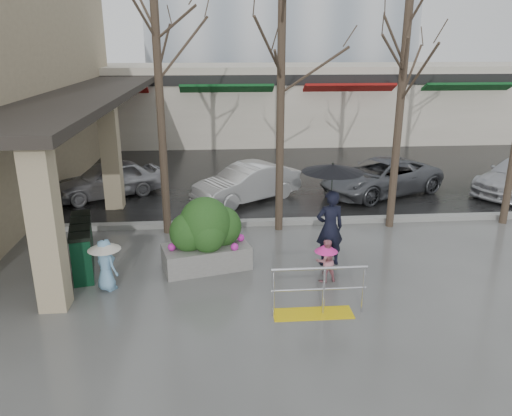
{
  "coord_description": "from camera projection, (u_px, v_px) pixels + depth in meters",
  "views": [
    {
      "loc": [
        -0.53,
        -9.88,
        5.18
      ],
      "look_at": [
        0.39,
        1.7,
        1.3
      ],
      "focal_mm": 35.0,
      "sensor_mm": 36.0,
      "label": 1
    }
  ],
  "objects": [
    {
      "name": "curb",
      "position": [
        237.0,
        223.0,
        14.78
      ],
      "size": [
        120.0,
        0.3,
        0.15
      ],
      "primitive_type": "cube",
      "color": "gray",
      "rests_on": "ground"
    },
    {
      "name": "tree_mideast",
      "position": [
        405.0,
        54.0,
        13.22
      ],
      "size": [
        3.2,
        3.2,
        6.5
      ],
      "color": "#382B21",
      "rests_on": "ground"
    },
    {
      "name": "woman",
      "position": [
        331.0,
        205.0,
        11.76
      ],
      "size": [
        1.45,
        1.45,
        2.55
      ],
      "rotation": [
        0.0,
        0.0,
        3.28
      ],
      "color": "black",
      "rests_on": "ground"
    },
    {
      "name": "car_b",
      "position": [
        247.0,
        183.0,
        16.92
      ],
      "size": [
        3.92,
        3.24,
        1.26
      ],
      "primitive_type": "imported",
      "rotation": [
        0.0,
        0.0,
        -0.98
      ],
      "color": "silver",
      "rests_on": "ground"
    },
    {
      "name": "child_pink",
      "position": [
        326.0,
        258.0,
        11.19
      ],
      "size": [
        0.57,
        0.53,
        1.01
      ],
      "rotation": [
        0.0,
        0.0,
        3.39
      ],
      "color": "#CA7B88",
      "rests_on": "ground"
    },
    {
      "name": "car_c",
      "position": [
        381.0,
        177.0,
        17.68
      ],
      "size": [
        4.99,
        3.84,
        1.26
      ],
      "primitive_type": "imported",
      "rotation": [
        0.0,
        0.0,
        -1.13
      ],
      "color": "#55575C",
      "rests_on": "ground"
    },
    {
      "name": "street_asphalt",
      "position": [
        225.0,
        127.0,
        31.82
      ],
      "size": [
        120.0,
        36.0,
        0.01
      ],
      "primitive_type": "cube",
      "color": "black",
      "rests_on": "ground"
    },
    {
      "name": "ground",
      "position": [
        245.0,
        288.0,
        11.02
      ],
      "size": [
        120.0,
        120.0,
        0.0
      ],
      "primitive_type": "plane",
      "color": "#51514F",
      "rests_on": "ground"
    },
    {
      "name": "child_blue",
      "position": [
        105.0,
        260.0,
        10.77
      ],
      "size": [
        0.71,
        0.71,
        1.17
      ],
      "rotation": [
        0.0,
        0.0,
        2.43
      ],
      "color": "#78ACD6",
      "rests_on": "ground"
    },
    {
      "name": "pillar_back",
      "position": [
        111.0,
        155.0,
        15.85
      ],
      "size": [
        0.55,
        0.55,
        3.5
      ],
      "primitive_type": "cube",
      "color": "tan",
      "rests_on": "ground"
    },
    {
      "name": "news_boxes",
      "position": [
        82.0,
        246.0,
        11.82
      ],
      "size": [
        0.91,
        2.11,
        1.15
      ],
      "rotation": [
        0.0,
        0.0,
        0.22
      ],
      "color": "#0D3B22",
      "rests_on": "ground"
    },
    {
      "name": "canopy_slab",
      "position": [
        91.0,
        89.0,
        17.08
      ],
      "size": [
        2.8,
        18.0,
        0.25
      ],
      "primitive_type": "cube",
      "color": "#2D2823",
      "rests_on": "pillar_front"
    },
    {
      "name": "planter",
      "position": [
        206.0,
        235.0,
        11.8
      ],
      "size": [
        2.21,
        1.48,
        1.76
      ],
      "rotation": [
        0.0,
        0.0,
        0.25
      ],
      "color": "gray",
      "rests_on": "ground"
    },
    {
      "name": "pillar_front",
      "position": [
        46.0,
        227.0,
        9.7
      ],
      "size": [
        0.55,
        0.55,
        3.5
      ],
      "primitive_type": "cube",
      "color": "tan",
      "rests_on": "ground"
    },
    {
      "name": "car_a",
      "position": [
        108.0,
        179.0,
        17.36
      ],
      "size": [
        3.96,
        3.06,
        1.26
      ],
      "primitive_type": "imported",
      "rotation": [
        0.0,
        0.0,
        -1.08
      ],
      "color": "#ADACB1",
      "rests_on": "ground"
    },
    {
      "name": "tree_west",
      "position": [
        157.0,
        46.0,
        12.66
      ],
      "size": [
        3.2,
        3.2,
        6.8
      ],
      "color": "#382B21",
      "rests_on": "ground"
    },
    {
      "name": "handrail",
      "position": [
        316.0,
        297.0,
        9.87
      ],
      "size": [
        1.9,
        0.5,
        1.03
      ],
      "color": "yellow",
      "rests_on": "ground"
    },
    {
      "name": "tree_midwest",
      "position": [
        282.0,
        39.0,
        12.86
      ],
      "size": [
        3.2,
        3.2,
        7.0
      ],
      "color": "#382B21",
      "rests_on": "ground"
    },
    {
      "name": "storefront_row",
      "position": [
        262.0,
        102.0,
        27.52
      ],
      "size": [
        34.0,
        6.74,
        4.0
      ],
      "color": "beige",
      "rests_on": "ground"
    }
  ]
}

